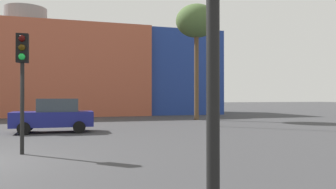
# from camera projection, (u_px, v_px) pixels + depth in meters

# --- Properties ---
(building_backdrop) EXTENTS (38.91, 10.22, 10.64)m
(building_backdrop) POSITION_uv_depth(u_px,v_px,m) (26.00, 71.00, 33.10)
(building_backdrop) COLOR #B2563D
(building_backdrop) RESTS_ON ground_plane
(parked_car_2) EXTENTS (3.92, 1.92, 1.70)m
(parked_car_2) POSITION_uv_depth(u_px,v_px,m) (54.00, 116.00, 16.82)
(parked_car_2) COLOR navy
(parked_car_2) RESTS_ON ground_plane
(traffic_light_island) EXTENTS (0.36, 0.36, 3.74)m
(traffic_light_island) POSITION_uv_depth(u_px,v_px,m) (22.00, 65.00, 10.30)
(traffic_light_island) COLOR black
(traffic_light_island) RESTS_ON ground_plane
(bare_tree_0) EXTENTS (3.26, 3.26, 9.09)m
(bare_tree_0) POSITION_uv_depth(u_px,v_px,m) (196.00, 23.00, 26.19)
(bare_tree_0) COLOR brown
(bare_tree_0) RESTS_ON ground_plane
(street_lamp) EXTENTS (0.80, 0.24, 8.69)m
(street_lamp) POSITION_uv_depth(u_px,v_px,m) (215.00, 46.00, 20.22)
(street_lamp) COLOR #59595E
(street_lamp) RESTS_ON ground_plane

